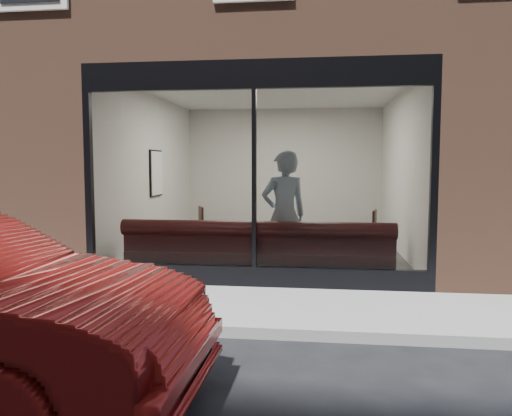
# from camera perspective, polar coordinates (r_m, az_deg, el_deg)

# --- Properties ---
(ground) EXTENTS (120.00, 120.00, 0.00)m
(ground) POSITION_cam_1_polar(r_m,az_deg,el_deg) (5.30, -3.12, -14.28)
(ground) COLOR black
(ground) RESTS_ON ground
(sidewalk_near) EXTENTS (40.00, 2.00, 0.01)m
(sidewalk_near) POSITION_cam_1_polar(r_m,az_deg,el_deg) (6.24, -1.46, -11.25)
(sidewalk_near) COLOR gray
(sidewalk_near) RESTS_ON ground
(kerb_near) EXTENTS (40.00, 0.10, 0.12)m
(kerb_near) POSITION_cam_1_polar(r_m,az_deg,el_deg) (5.24, -3.23, -13.84)
(kerb_near) COLOR gray
(kerb_near) RESTS_ON ground
(host_building_pier_left) EXTENTS (2.50, 12.00, 3.20)m
(host_building_pier_left) POSITION_cam_1_polar(r_m,az_deg,el_deg) (13.74, -12.68, 4.19)
(host_building_pier_left) COLOR brown
(host_building_pier_left) RESTS_ON ground
(host_building_pier_right) EXTENTS (2.50, 12.00, 3.20)m
(host_building_pier_right) POSITION_cam_1_polar(r_m,az_deg,el_deg) (13.24, 19.62, 4.00)
(host_building_pier_right) COLOR brown
(host_building_pier_right) RESTS_ON ground
(host_building_backfill) EXTENTS (5.00, 6.00, 3.20)m
(host_building_backfill) POSITION_cam_1_polar(r_m,az_deg,el_deg) (15.95, 3.91, 4.38)
(host_building_backfill) COLOR brown
(host_building_backfill) RESTS_ON ground
(cafe_floor) EXTENTS (6.00, 6.00, 0.00)m
(cafe_floor) POSITION_cam_1_polar(r_m,az_deg,el_deg) (10.12, 1.94, -4.90)
(cafe_floor) COLOR #2D2D30
(cafe_floor) RESTS_ON ground
(cafe_ceiling) EXTENTS (6.00, 6.00, 0.00)m
(cafe_ceiling) POSITION_cam_1_polar(r_m,az_deg,el_deg) (10.07, 1.99, 13.16)
(cafe_ceiling) COLOR white
(cafe_ceiling) RESTS_ON host_building_upper
(cafe_wall_back) EXTENTS (5.00, 0.00, 5.00)m
(cafe_wall_back) POSITION_cam_1_polar(r_m,az_deg,el_deg) (12.95, 3.16, 4.26)
(cafe_wall_back) COLOR silver
(cafe_wall_back) RESTS_ON ground
(cafe_wall_left) EXTENTS (0.00, 6.00, 6.00)m
(cafe_wall_left) POSITION_cam_1_polar(r_m,az_deg,el_deg) (10.49, -11.74, 4.02)
(cafe_wall_left) COLOR silver
(cafe_wall_left) RESTS_ON ground
(cafe_wall_right) EXTENTS (0.00, 6.00, 6.00)m
(cafe_wall_right) POSITION_cam_1_polar(r_m,az_deg,el_deg) (10.05, 16.28, 3.90)
(cafe_wall_right) COLOR silver
(cafe_wall_right) RESTS_ON ground
(storefront_kick) EXTENTS (5.00, 0.10, 0.30)m
(storefront_kick) POSITION_cam_1_polar(r_m,az_deg,el_deg) (7.21, -0.20, -7.85)
(storefront_kick) COLOR black
(storefront_kick) RESTS_ON ground
(storefront_header) EXTENTS (5.00, 0.10, 0.40)m
(storefront_header) POSITION_cam_1_polar(r_m,az_deg,el_deg) (7.15, -0.21, 15.04)
(storefront_header) COLOR black
(storefront_header) RESTS_ON host_building_upper
(storefront_mullion) EXTENTS (0.06, 0.10, 2.50)m
(storefront_mullion) POSITION_cam_1_polar(r_m,az_deg,el_deg) (7.04, -0.21, 3.34)
(storefront_mullion) COLOR black
(storefront_mullion) RESTS_ON storefront_kick
(storefront_glass) EXTENTS (4.80, 0.00, 4.80)m
(storefront_glass) POSITION_cam_1_polar(r_m,az_deg,el_deg) (7.01, -0.24, 3.33)
(storefront_glass) COLOR white
(storefront_glass) RESTS_ON storefront_kick
(banquette) EXTENTS (4.00, 0.55, 0.45)m
(banquette) POSITION_cam_1_polar(r_m,az_deg,el_deg) (7.58, 0.18, -6.64)
(banquette) COLOR #361314
(banquette) RESTS_ON cafe_floor
(person) EXTENTS (0.85, 0.73, 1.96)m
(person) POSITION_cam_1_polar(r_m,az_deg,el_deg) (7.60, 3.22, -0.84)
(person) COLOR #9CB7CA
(person) RESTS_ON cafe_floor
(cafe_table_left) EXTENTS (0.67, 0.67, 0.04)m
(cafe_table_left) POSITION_cam_1_polar(r_m,az_deg,el_deg) (8.44, -11.63, -2.02)
(cafe_table_left) COLOR black
(cafe_table_left) RESTS_ON cafe_floor
(cafe_table_right) EXTENTS (0.75, 0.75, 0.04)m
(cafe_table_right) POSITION_cam_1_polar(r_m,az_deg,el_deg) (8.21, 6.34, -2.14)
(cafe_table_right) COLOR black
(cafe_table_right) RESTS_ON cafe_floor
(cafe_chair_left) EXTENTS (0.56, 0.56, 0.04)m
(cafe_chair_left) POSITION_cam_1_polar(r_m,az_deg,el_deg) (9.70, -7.40, -4.05)
(cafe_chair_left) COLOR black
(cafe_chair_left) RESTS_ON cafe_floor
(cafe_chair_right) EXTENTS (0.50, 0.50, 0.04)m
(cafe_chair_right) POSITION_cam_1_polar(r_m,az_deg,el_deg) (9.15, 12.14, -4.66)
(cafe_chair_right) COLOR black
(cafe_chair_right) RESTS_ON cafe_floor
(wall_poster) EXTENTS (0.02, 0.68, 0.90)m
(wall_poster) POSITION_cam_1_polar(r_m,az_deg,el_deg) (10.62, -11.27, 3.92)
(wall_poster) COLOR white
(wall_poster) RESTS_ON cafe_wall_left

